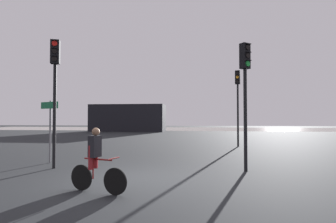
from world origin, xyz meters
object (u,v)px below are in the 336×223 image
Objects in this scene: traffic_light_near_left at (55,79)px; traffic_light_near_right at (245,82)px; direction_sign_post at (50,122)px; traffic_light_far_right at (238,94)px; distant_building at (128,118)px; cyclist at (96,160)px.

traffic_light_near_right is (7.00, 0.24, -0.19)m from traffic_light_near_left.
traffic_light_far_right is at bearing -115.77° from direction_sign_post.
distant_building reaches higher than direction_sign_post.
traffic_light_far_right is 8.30m from traffic_light_near_right.
distant_building is 30.15m from traffic_light_near_right.
direction_sign_post is at bearing -119.98° from cyclist.
direction_sign_post is (-0.83, 1.08, -1.63)m from traffic_light_near_left.
direction_sign_post is at bearing -71.01° from traffic_light_near_left.
distant_building is at bearing -105.22° from traffic_light_near_right.
direction_sign_post is 1.58× the size of cyclist.
traffic_light_near_left is 1.85× the size of direction_sign_post.
distant_building is 27.17m from direction_sign_post.
traffic_light_near_right is 1.74× the size of direction_sign_post.
traffic_light_far_right is at bearing -151.56° from traffic_light_near_left.
traffic_light_near_left reaches higher than cyclist.
traffic_light_near_left reaches higher than direction_sign_post.
traffic_light_near_left is at bearing 151.49° from direction_sign_post.
traffic_light_near_left reaches higher than distant_building.
traffic_light_near_right reaches higher than direction_sign_post.
traffic_light_far_right reaches higher than distant_building.
distant_building is at bearing -98.68° from traffic_light_near_left.
traffic_light_near_right is 2.75× the size of cyclist.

